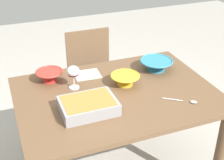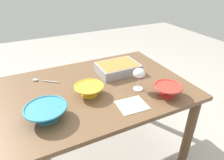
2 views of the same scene
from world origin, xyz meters
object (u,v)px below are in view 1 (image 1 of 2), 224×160
at_px(wine_glass, 73,73).
at_px(casserole_dish, 88,105).
at_px(napkin, 87,75).
at_px(small_bowl, 49,75).
at_px(serving_bowl, 125,79).
at_px(dining_table, 117,108).
at_px(mixing_bowl, 156,64).
at_px(chair, 92,74).
at_px(serving_spoon, 187,101).

distance_m(wine_glass, casserole_dish, 0.32).
relative_size(wine_glass, napkin, 0.90).
distance_m(wine_glass, small_bowl, 0.22).
distance_m(small_bowl, napkin, 0.28).
height_order(casserole_dish, serving_bowl, casserole_dish).
height_order(dining_table, mixing_bowl, mixing_bowl).
distance_m(chair, wine_glass, 0.85).
height_order(serving_spoon, napkin, serving_spoon).
relative_size(chair, mixing_bowl, 3.52).
distance_m(serving_bowl, serving_spoon, 0.45).
bearing_deg(dining_table, casserole_dish, -150.18).
xyz_separation_m(dining_table, chair, (0.09, 0.84, -0.16)).
height_order(chair, casserole_dish, chair).
bearing_deg(serving_spoon, wine_glass, 145.26).
relative_size(casserole_dish, serving_spoon, 1.77).
height_order(dining_table, wine_glass, wine_glass).
relative_size(dining_table, chair, 1.52).
relative_size(mixing_bowl, serving_bowl, 1.22).
bearing_deg(casserole_dish, serving_spoon, -11.82).
height_order(small_bowl, napkin, small_bowl).
height_order(casserole_dish, serving_spoon, casserole_dish).
bearing_deg(dining_table, napkin, 109.15).
distance_m(mixing_bowl, serving_spoon, 0.48).
bearing_deg(mixing_bowl, napkin, 167.88).
relative_size(small_bowl, serving_bowl, 0.95).
bearing_deg(dining_table, serving_bowl, 41.03).
bearing_deg(wine_glass, chair, 63.38).
relative_size(dining_table, wine_glass, 8.00).
distance_m(chair, serving_bowl, 0.82).
distance_m(casserole_dish, mixing_bowl, 0.73).
relative_size(chair, small_bowl, 4.51).
bearing_deg(chair, casserole_dish, -108.57).
bearing_deg(dining_table, chair, 84.19).
bearing_deg(chair, dining_table, -95.81).
bearing_deg(casserole_dish, napkin, 73.71).
bearing_deg(dining_table, small_bowl, 140.11).
bearing_deg(serving_bowl, wine_glass, 166.44).
bearing_deg(serving_spoon, serving_bowl, 128.67).
distance_m(dining_table, serving_bowl, 0.21).
height_order(wine_glass, napkin, wine_glass).
relative_size(small_bowl, serving_spoon, 1.02).
distance_m(small_bowl, serving_bowl, 0.54).
height_order(wine_glass, serving_bowl, wine_glass).
xyz_separation_m(small_bowl, serving_bowl, (0.48, -0.24, -0.00)).
relative_size(serving_bowl, napkin, 1.10).
xyz_separation_m(mixing_bowl, serving_bowl, (-0.31, -0.12, -0.00)).
relative_size(mixing_bowl, small_bowl, 1.28).
bearing_deg(small_bowl, napkin, -1.61).
height_order(chair, serving_spoon, chair).
distance_m(serving_bowl, napkin, 0.31).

